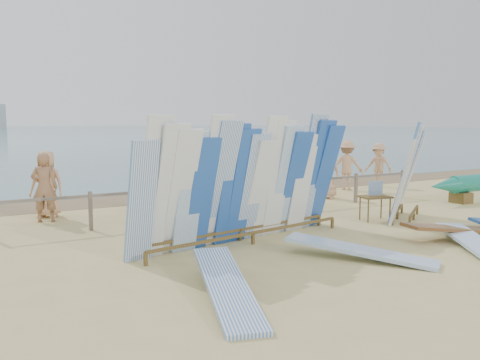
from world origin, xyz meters
TOP-DOWN VIEW (x-y plane):
  - ground at (0.00, 0.00)m, footprint 160.00×160.00m
  - wet_sand_strip at (0.00, 7.20)m, footprint 40.00×2.60m
  - fence at (0.00, 3.00)m, footprint 12.08×0.08m
  - main_surfboard_rack at (-1.50, 0.26)m, footprint 5.28×1.57m
  - side_surfboard_rack at (3.22, 0.34)m, footprint 2.09×1.74m
  - vendor_table at (2.46, 0.64)m, footprint 0.84×0.68m
  - flat_board_a at (-0.40, -1.88)m, footprint 2.00×2.53m
  - flat_board_b at (2.04, -2.47)m, footprint 1.85×2.61m
  - flat_board_e at (-3.46, -2.50)m, footprint 1.32×2.73m
  - flat_board_c at (2.63, -1.67)m, footprint 2.74×0.96m
  - beach_chair_left at (0.82, 3.92)m, footprint 0.81×0.82m
  - beach_chair_right at (0.85, 3.89)m, footprint 0.70×0.70m
  - stroller at (1.19, 3.54)m, footprint 0.68×0.87m
  - beachgoer_2 at (-1.60, 3.60)m, footprint 0.91×0.92m
  - beachgoer_4 at (-0.39, 5.55)m, footprint 1.05×0.93m
  - beachgoer_0 at (-4.57, 5.21)m, footprint 0.94×0.77m
  - beachgoer_1 at (-4.73, 4.56)m, footprint 0.71×0.54m
  - beachgoer_6 at (3.84, 4.17)m, footprint 0.82×0.86m
  - beachgoer_7 at (2.20, 5.84)m, footprint 0.46×0.63m
  - beachgoer_extra_0 at (7.37, 5.44)m, footprint 0.83×1.15m
  - beachgoer_9 at (5.77, 5.40)m, footprint 1.14×1.16m

SIDE VIEW (x-z plane):
  - ground at x=0.00m, z-range 0.00..0.00m
  - wet_sand_strip at x=0.00m, z-range -0.01..0.01m
  - flat_board_a at x=-0.40m, z-range -0.16..0.16m
  - flat_board_b at x=2.04m, z-range -0.13..0.13m
  - flat_board_e at x=-3.46m, z-range -0.20..0.20m
  - flat_board_c at x=2.63m, z-range -0.19..0.19m
  - beach_chair_right at x=0.85m, z-range -0.16..0.62m
  - beach_chair_left at x=0.82m, z-range -0.20..0.75m
  - vendor_table at x=2.46m, z-range -0.17..0.83m
  - stroller at x=1.19m, z-range -0.10..0.96m
  - fence at x=0.00m, z-range 0.18..1.08m
  - beachgoer_7 at x=2.20m, z-range 0.00..1.54m
  - beachgoer_6 at x=3.84m, z-range 0.00..1.65m
  - beachgoer_extra_0 at x=7.37m, z-range 0.00..1.65m
  - beachgoer_4 at x=-0.39m, z-range 0.00..1.69m
  - beachgoer_1 at x=-4.73m, z-range 0.00..1.72m
  - beachgoer_0 at x=-4.57m, z-range 0.00..1.74m
  - beachgoer_9 at x=5.77m, z-range 0.00..1.78m
  - beachgoer_2 at x=-1.60m, z-range 0.00..1.80m
  - side_surfboard_rack at x=3.22m, z-range -0.12..2.34m
  - main_surfboard_rack at x=-1.50m, z-range -0.14..2.50m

